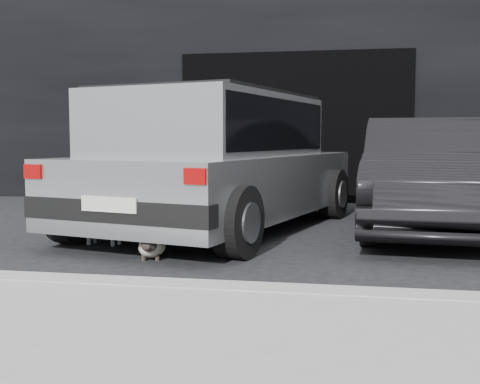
% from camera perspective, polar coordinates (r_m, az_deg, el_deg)
% --- Properties ---
extents(ground, '(80.00, 80.00, 0.00)m').
position_cam_1_polar(ground, '(6.88, -6.39, -4.18)').
color(ground, black).
rests_on(ground, ground).
extents(building_facade, '(34.00, 4.00, 5.00)m').
position_cam_1_polar(building_facade, '(12.62, 6.11, 11.39)').
color(building_facade, black).
rests_on(building_facade, ground).
extents(garage_opening, '(4.00, 0.10, 2.60)m').
position_cam_1_polar(garage_opening, '(10.54, 5.20, 6.11)').
color(garage_opening, black).
rests_on(garage_opening, ground).
extents(curb, '(18.00, 0.25, 0.12)m').
position_cam_1_polar(curb, '(4.15, -3.59, -9.46)').
color(curb, gray).
rests_on(curb, ground).
extents(sidewalk, '(18.00, 2.20, 0.11)m').
position_cam_1_polar(sidewalk, '(3.06, -9.27, -15.00)').
color(sidewalk, gray).
rests_on(sidewalk, ground).
extents(silver_hatchback, '(3.05, 4.81, 1.65)m').
position_cam_1_polar(silver_hatchback, '(7.21, -2.18, 3.44)').
color(silver_hatchback, '#A7AAAC').
rests_on(silver_hatchback, ground).
extents(second_car, '(1.72, 4.20, 1.35)m').
position_cam_1_polar(second_car, '(7.44, 17.45, 1.56)').
color(second_car, black).
rests_on(second_car, ground).
extents(cat_siamese, '(0.35, 0.73, 0.26)m').
position_cam_1_polar(cat_siamese, '(5.61, -8.38, -5.09)').
color(cat_siamese, beige).
rests_on(cat_siamese, ground).
extents(cat_white, '(0.74, 0.34, 0.35)m').
position_cam_1_polar(cat_white, '(6.42, -12.54, -3.42)').
color(cat_white, silver).
rests_on(cat_white, ground).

